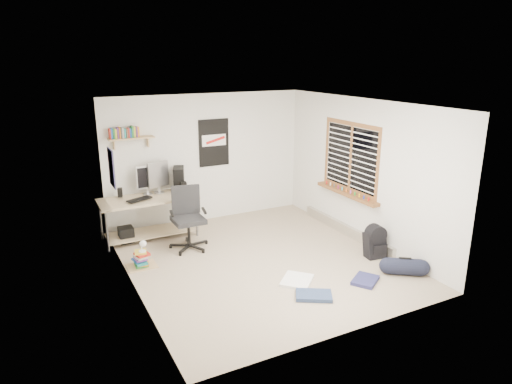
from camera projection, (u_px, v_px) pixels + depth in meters
name	position (u px, v px, depth m)	size (l,w,h in m)	color
floor	(260.00, 261.00, 7.35)	(4.00, 4.50, 0.01)	gray
ceiling	(260.00, 103.00, 6.64)	(4.00, 4.50, 0.01)	white
back_wall	(207.00, 158.00, 8.92)	(4.00, 0.01, 2.50)	silver
left_wall	(128.00, 205.00, 6.12)	(0.01, 4.50, 2.50)	silver
right_wall	(363.00, 172.00, 7.88)	(0.01, 4.50, 2.50)	silver
desk	(149.00, 218.00, 8.20)	(1.70, 0.74, 0.78)	tan
monitor_left	(147.00, 182.00, 8.23)	(0.38, 0.09, 0.42)	#AAA9AE
monitor_right	(158.00, 180.00, 8.31)	(0.42, 0.11, 0.47)	#ADAEB3
pc_tower	(179.00, 178.00, 8.49)	(0.19, 0.40, 0.42)	black
keyboard	(139.00, 199.00, 7.90)	(0.44, 0.16, 0.02)	black
speaker_left	(120.00, 192.00, 8.05)	(0.08, 0.08, 0.16)	black
speaker_right	(184.00, 187.00, 8.30)	(0.10, 0.10, 0.20)	black
office_chair	(188.00, 221.00, 7.70)	(0.70, 0.70, 1.07)	black
wall_shelf	(131.00, 138.00, 8.04)	(0.80, 0.22, 0.24)	tan
poster_back_wall	(214.00, 143.00, 8.88)	(0.62, 0.03, 0.92)	black
poster_left_wall	(111.00, 168.00, 7.08)	(0.02, 0.42, 0.60)	navy
window	(350.00, 157.00, 8.05)	(0.10, 1.50, 1.26)	brown
baseboard_heater	(346.00, 229.00, 8.44)	(0.08, 2.50, 0.18)	#B7B2A8
backpack	(375.00, 245.00, 7.46)	(0.33, 0.26, 0.44)	black
duffel_bag	(404.00, 266.00, 6.85)	(0.25, 0.25, 0.50)	black
tshirt	(297.00, 280.00, 6.66)	(0.48, 0.41, 0.04)	white
jeans_a	(314.00, 295.00, 6.22)	(0.49, 0.31, 0.05)	navy
jeans_b	(365.00, 280.00, 6.65)	(0.42, 0.32, 0.05)	#22244E
book_stack	(141.00, 258.00, 7.11)	(0.42, 0.35, 0.29)	brown
desk_lamp	(142.00, 244.00, 7.04)	(0.11, 0.19, 0.19)	white
subwoofer	(126.00, 235.00, 8.05)	(0.25, 0.25, 0.28)	black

